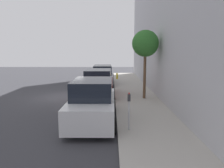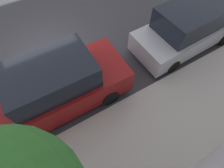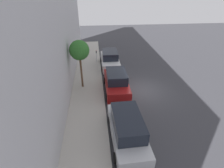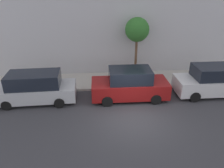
{
  "view_description": "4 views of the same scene",
  "coord_description": "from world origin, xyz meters",
  "px_view_note": "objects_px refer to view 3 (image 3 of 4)",
  "views": [
    {
      "loc": [
        3.28,
        -15.34,
        3.25
      ],
      "look_at": [
        3.33,
        -0.4,
        1.0
      ],
      "focal_mm": 35.0,
      "sensor_mm": 36.0,
      "label": 1
    },
    {
      "loc": [
        5.81,
        -0.05,
        5.77
      ],
      "look_at": [
        3.18,
        1.5,
        1.0
      ],
      "focal_mm": 28.0,
      "sensor_mm": 36.0,
      "label": 2
    },
    {
      "loc": [
        4.11,
        13.55,
        8.66
      ],
      "look_at": [
        2.75,
        0.27,
        1.0
      ],
      "focal_mm": 28.0,
      "sensor_mm": 36.0,
      "label": 3
    },
    {
      "loc": [
        -9.99,
        2.05,
        6.89
      ],
      "look_at": [
        2.37,
        1.01,
        1.0
      ],
      "focal_mm": 35.0,
      "sensor_mm": 36.0,
      "label": 4
    }
  ],
  "objects_px": {
    "parked_suv_second": "(116,82)",
    "parking_meter_near": "(96,55)",
    "parked_suv_nearest": "(110,60)",
    "parked_minivan_third": "(127,129)",
    "street_tree": "(79,51)"
  },
  "relations": [
    {
      "from": "parked_suv_nearest",
      "to": "parking_meter_near",
      "type": "distance_m",
      "value": 2.08
    },
    {
      "from": "parked_suv_nearest",
      "to": "parked_suv_second",
      "type": "height_order",
      "value": "same"
    },
    {
      "from": "parked_suv_nearest",
      "to": "street_tree",
      "type": "distance_m",
      "value": 6.14
    },
    {
      "from": "parked_minivan_third",
      "to": "street_tree",
      "type": "bearing_deg",
      "value": -65.74
    },
    {
      "from": "parked_suv_nearest",
      "to": "parked_minivan_third",
      "type": "xyz_separation_m",
      "value": [
        -0.03,
        11.36,
        -0.01
      ]
    },
    {
      "from": "street_tree",
      "to": "parked_suv_second",
      "type": "bearing_deg",
      "value": 163.37
    },
    {
      "from": "parked_suv_second",
      "to": "parked_minivan_third",
      "type": "bearing_deg",
      "value": 89.49
    },
    {
      "from": "parked_suv_second",
      "to": "parking_meter_near",
      "type": "height_order",
      "value": "parked_suv_second"
    },
    {
      "from": "parked_suv_nearest",
      "to": "parking_meter_near",
      "type": "bearing_deg",
      "value": -41.69
    },
    {
      "from": "parking_meter_near",
      "to": "parked_suv_nearest",
      "type": "bearing_deg",
      "value": 138.31
    },
    {
      "from": "parked_suv_nearest",
      "to": "parked_minivan_third",
      "type": "distance_m",
      "value": 11.36
    },
    {
      "from": "parked_suv_second",
      "to": "parked_minivan_third",
      "type": "height_order",
      "value": "parked_suv_second"
    },
    {
      "from": "parked_minivan_third",
      "to": "street_tree",
      "type": "relative_size",
      "value": 1.11
    },
    {
      "from": "parked_suv_second",
      "to": "parking_meter_near",
      "type": "distance_m",
      "value": 7.07
    },
    {
      "from": "parked_suv_nearest",
      "to": "parked_minivan_third",
      "type": "relative_size",
      "value": 0.97
    }
  ]
}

